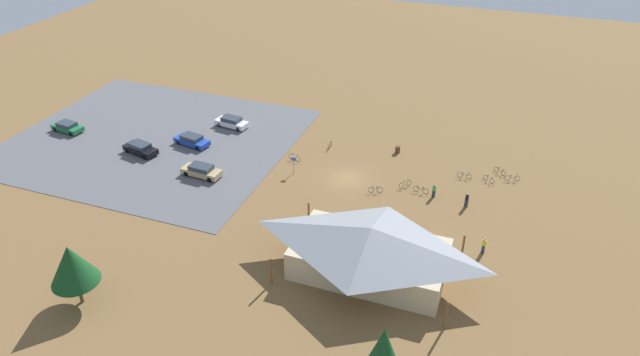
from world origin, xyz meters
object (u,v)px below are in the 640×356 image
(bicycle_black_mid_cluster, at_px, (421,190))
(car_white_front_row, at_px, (232,122))
(bicycle_red_yard_left, at_px, (500,171))
(car_green_near_entry, at_px, (67,127))
(visitor_at_bikes, at_px, (467,200))
(visitor_crossing_yard, at_px, (434,190))
(car_tan_end_stall, at_px, (201,171))
(bicycle_yellow_front_row, at_px, (405,184))
(visitor_near_lot, at_px, (484,245))
(bike_pavilion, at_px, (370,248))
(lot_sign, at_px, (294,163))
(bicycle_orange_lone_east, at_px, (330,146))
(bicycle_purple_by_bin, at_px, (512,178))
(bicycle_teal_trailside, at_px, (465,176))
(car_blue_second_row, at_px, (192,140))
(trash_bin, at_px, (398,149))
(pine_west, at_px, (72,264))
(car_black_inner_stall, at_px, (140,148))
(bicycle_blue_lone_west, at_px, (375,190))
(bicycle_white_back_row, at_px, (295,157))
(bicycle_silver_near_porch, at_px, (489,179))

(bicycle_black_mid_cluster, bearing_deg, car_white_front_row, -14.90)
(bicycle_red_yard_left, bearing_deg, car_green_near_entry, 8.97)
(visitor_at_bikes, distance_m, visitor_crossing_yard, 3.68)
(car_tan_end_stall, height_order, visitor_crossing_yard, visitor_crossing_yard)
(bicycle_yellow_front_row, distance_m, car_white_front_row, 26.24)
(bicycle_black_mid_cluster, xyz_separation_m, visitor_near_lot, (-7.66, 8.39, 0.54))
(visitor_crossing_yard, bearing_deg, bike_pavilion, 77.39)
(lot_sign, height_order, car_white_front_row, lot_sign)
(visitor_at_bikes, bearing_deg, car_white_front_row, -14.43)
(bicycle_yellow_front_row, bearing_deg, visitor_near_lot, 136.95)
(bicycle_orange_lone_east, xyz_separation_m, car_green_near_entry, (34.23, 7.72, 0.34))
(bicycle_purple_by_bin, bearing_deg, bicycle_teal_trailside, 14.25)
(bicycle_red_yard_left, bearing_deg, car_tan_end_stall, 21.17)
(bicycle_purple_by_bin, distance_m, car_blue_second_row, 39.24)
(bike_pavilion, distance_m, visitor_near_lot, 11.45)
(trash_bin, xyz_separation_m, bicycle_purple_by_bin, (-13.90, 1.99, -0.09))
(bicycle_teal_trailside, distance_m, car_tan_end_stall, 30.35)
(bicycle_teal_trailside, xyz_separation_m, bicycle_yellow_front_row, (5.99, 4.21, 0.04))
(pine_west, xyz_separation_m, car_black_inner_stall, (10.80, -23.64, -3.36))
(bike_pavilion, bearing_deg, bicycle_blue_lone_west, -77.02)
(pine_west, bearing_deg, bicycle_yellow_front_row, -128.29)
(bicycle_white_back_row, distance_m, bicycle_silver_near_porch, 22.89)
(car_green_near_entry, bearing_deg, car_black_inner_stall, 172.10)
(bike_pavilion, distance_m, car_green_near_entry, 47.30)
(car_black_inner_stall, bearing_deg, car_tan_end_stall, 167.99)
(bicycle_black_mid_cluster, relative_size, bicycle_teal_trailside, 1.05)
(bicycle_yellow_front_row, bearing_deg, pine_west, 51.71)
(bicycle_yellow_front_row, xyz_separation_m, bicycle_white_back_row, (13.96, -1.29, 0.01))
(car_green_near_entry, relative_size, visitor_crossing_yard, 2.74)
(pine_west, xyz_separation_m, bicycle_orange_lone_east, (-10.68, -33.13, -3.76))
(bike_pavilion, xyz_separation_m, trash_bin, (2.85, -22.76, -2.24))
(lot_sign, relative_size, bicycle_purple_by_bin, 1.31)
(bicycle_silver_near_porch, bearing_deg, bicycle_red_yard_left, -114.30)
(bicycle_blue_lone_west, bearing_deg, car_blue_second_row, -6.09)
(bicycle_purple_by_bin, relative_size, bicycle_orange_lone_east, 1.00)
(bike_pavilion, relative_size, car_blue_second_row, 3.17)
(bicycle_red_yard_left, height_order, car_tan_end_stall, car_tan_end_stall)
(trash_bin, distance_m, bicycle_black_mid_cluster, 9.28)
(visitor_near_lot, bearing_deg, bicycle_yellow_front_row, -43.05)
(bicycle_purple_by_bin, distance_m, bicycle_blue_lone_west, 16.07)
(trash_bin, xyz_separation_m, car_black_inner_stall, (29.76, 11.32, 0.30))
(bike_pavilion, relative_size, lot_sign, 7.07)
(visitor_at_bikes, relative_size, visitor_near_lot, 0.98)
(bicycle_white_back_row, distance_m, car_blue_second_row, 13.75)
(bicycle_black_mid_cluster, bearing_deg, visitor_crossing_yard, 166.31)
(car_tan_end_stall, distance_m, car_black_inner_stall, 10.04)
(car_white_front_row, bearing_deg, visitor_at_bikes, 165.57)
(bicycle_teal_trailside, height_order, car_blue_second_row, car_blue_second_row)
(trash_bin, bearing_deg, visitor_crossing_yard, 125.71)
(trash_bin, bearing_deg, bicycle_purple_by_bin, 171.86)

